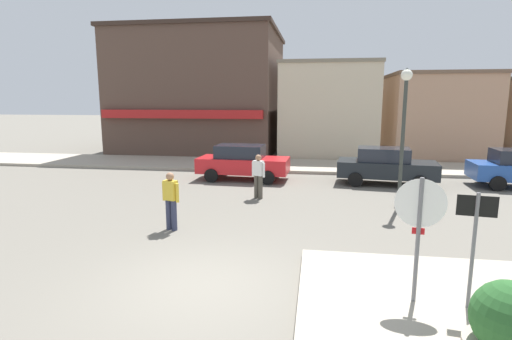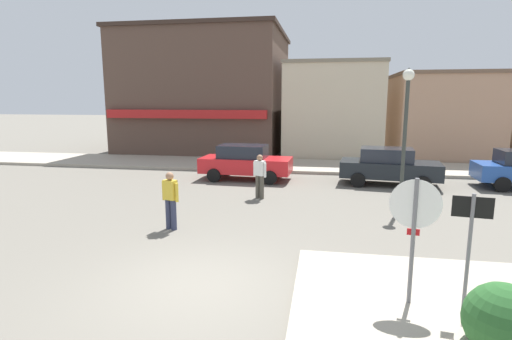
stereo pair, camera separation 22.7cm
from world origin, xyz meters
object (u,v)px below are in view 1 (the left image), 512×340
object	(u,v)px
pedestrian_crossing_far	(258,175)
pedestrian_crossing_near	(171,199)
stop_sign	(419,224)
lamp_post	(404,118)
parked_car_second	(386,166)
one_way_sign	(474,239)
planter	(509,330)
parked_car_nearest	(243,162)

from	to	relation	value
pedestrian_crossing_far	pedestrian_crossing_near	bearing A→B (deg)	-115.57
stop_sign	pedestrian_crossing_near	bearing A→B (deg)	148.63
lamp_post	pedestrian_crossing_near	world-z (taller)	lamp_post
stop_sign	parked_car_second	bearing A→B (deg)	83.51
one_way_sign	planter	bearing A→B (deg)	-89.17
one_way_sign	pedestrian_crossing_far	size ratio (longest dim) A/B	1.30
stop_sign	planter	distance (m)	1.93
planter	parked_car_nearest	distance (m)	13.39
planter	pedestrian_crossing_far	xyz separation A→B (m)	(-4.61, 8.73, 0.31)
parked_car_second	pedestrian_crossing_near	xyz separation A→B (m)	(-6.80, -7.10, 0.06)
parked_car_nearest	lamp_post	bearing A→B (deg)	-32.65
parked_car_nearest	parked_car_second	world-z (taller)	same
stop_sign	parked_car_nearest	bearing A→B (deg)	115.01
parked_car_nearest	pedestrian_crossing_far	xyz separation A→B (m)	(1.20, -3.33, 0.06)
stop_sign	parked_car_nearest	size ratio (longest dim) A/B	0.56
parked_car_nearest	pedestrian_crossing_near	size ratio (longest dim) A/B	2.53
stop_sign	parked_car_second	xyz separation A→B (m)	(1.20, 10.52, -0.71)
stop_sign	planter	world-z (taller)	stop_sign
stop_sign	pedestrian_crossing_far	bearing A→B (deg)	117.27
parked_car_second	pedestrian_crossing_near	world-z (taller)	pedestrian_crossing_near
one_way_sign	parked_car_second	distance (m)	10.63
lamp_post	parked_car_second	world-z (taller)	lamp_post
stop_sign	lamp_post	bearing A→B (deg)	81.24
one_way_sign	pedestrian_crossing_near	size ratio (longest dim) A/B	1.30
one_way_sign	parked_car_nearest	size ratio (longest dim) A/B	0.52
one_way_sign	parked_car_nearest	distance (m)	12.19
lamp_post	stop_sign	bearing A→B (deg)	-98.76
lamp_post	pedestrian_crossing_near	distance (m)	7.74
pedestrian_crossing_near	pedestrian_crossing_far	distance (m)	4.29
stop_sign	planter	bearing A→B (deg)	-59.36
parked_car_nearest	pedestrian_crossing_far	distance (m)	3.54
planter	lamp_post	bearing A→B (deg)	88.70
planter	pedestrian_crossing_near	bearing A→B (deg)	143.03
stop_sign	lamp_post	distance (m)	7.00
parked_car_second	one_way_sign	bearing A→B (deg)	-91.94
parked_car_nearest	stop_sign	bearing A→B (deg)	-64.99
stop_sign	pedestrian_crossing_far	world-z (taller)	stop_sign
one_way_sign	parked_car_second	world-z (taller)	one_way_sign
lamp_post	parked_car_nearest	xyz separation A→B (m)	(-6.00, 3.84, -2.15)
planter	lamp_post	world-z (taller)	lamp_post
pedestrian_crossing_near	one_way_sign	bearing A→B (deg)	-28.62
stop_sign	lamp_post	xyz separation A→B (m)	(1.04, 6.77, 1.44)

